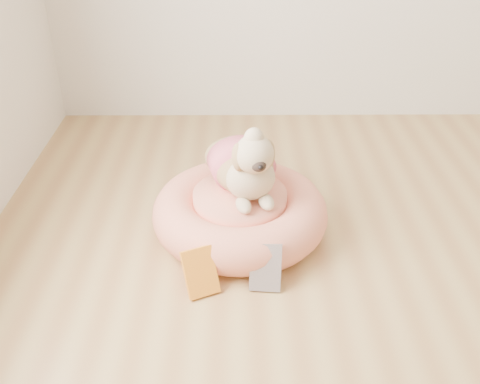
{
  "coord_description": "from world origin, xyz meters",
  "views": [
    {
      "loc": [
        -0.91,
        -0.91,
        1.39
      ],
      "look_at": [
        -0.9,
        0.95,
        0.23
      ],
      "focal_mm": 40.0,
      "sensor_mm": 36.0,
      "label": 1
    }
  ],
  "objects_px": {
    "book_yellow": "(200,272)",
    "book_white": "(266,267)",
    "pet_bed": "(240,212)",
    "dog": "(244,153)"
  },
  "relations": [
    {
      "from": "pet_bed",
      "to": "book_yellow",
      "type": "xyz_separation_m",
      "value": [
        -0.15,
        -0.38,
        -0.01
      ]
    },
    {
      "from": "book_yellow",
      "to": "pet_bed",
      "type": "bearing_deg",
      "value": 44.54
    },
    {
      "from": "pet_bed",
      "to": "book_yellow",
      "type": "bearing_deg",
      "value": -111.39
    },
    {
      "from": "dog",
      "to": "book_white",
      "type": "xyz_separation_m",
      "value": [
        0.07,
        -0.39,
        -0.28
      ]
    },
    {
      "from": "book_white",
      "to": "book_yellow",
      "type": "bearing_deg",
      "value": -168.86
    },
    {
      "from": "dog",
      "to": "book_yellow",
      "type": "bearing_deg",
      "value": -126.91
    },
    {
      "from": "dog",
      "to": "book_yellow",
      "type": "height_order",
      "value": "dog"
    },
    {
      "from": "book_yellow",
      "to": "book_white",
      "type": "relative_size",
      "value": 1.0
    },
    {
      "from": "pet_bed",
      "to": "book_white",
      "type": "distance_m",
      "value": 0.37
    },
    {
      "from": "book_yellow",
      "to": "book_white",
      "type": "height_order",
      "value": "book_white"
    }
  ]
}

